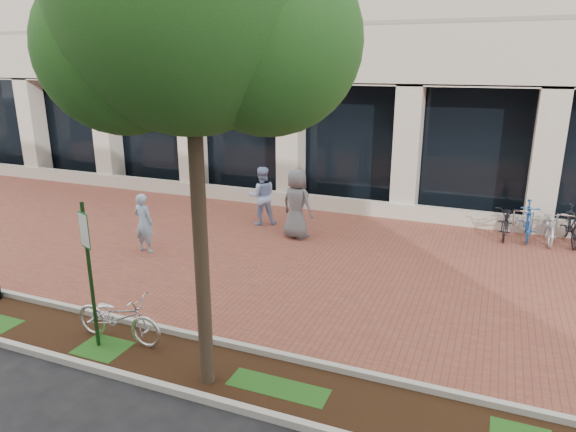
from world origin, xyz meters
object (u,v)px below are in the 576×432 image
at_px(locked_bicycle, 118,317).
at_px(bike_rack_cluster, 549,224).
at_px(street_tree, 194,17).
at_px(parking_sign, 88,259).
at_px(pedestrian_mid, 262,196).
at_px(pedestrian_left, 144,223).
at_px(pedestrian_right, 297,204).

relative_size(locked_bicycle, bike_rack_cluster, 0.59).
bearing_deg(street_tree, parking_sign, 176.79).
xyz_separation_m(locked_bicycle, pedestrian_mid, (-0.58, 7.33, 0.44)).
relative_size(pedestrian_left, pedestrian_mid, 0.88).
relative_size(locked_bicycle, pedestrian_mid, 0.99).
height_order(parking_sign, pedestrian_mid, parking_sign).
bearing_deg(pedestrian_right, bike_rack_cluster, -143.44).
bearing_deg(pedestrian_mid, pedestrian_right, 121.88).
relative_size(pedestrian_mid, bike_rack_cluster, 0.60).
xyz_separation_m(parking_sign, pedestrian_right, (1.12, 6.88, -0.68)).
xyz_separation_m(parking_sign, locked_bicycle, (0.23, 0.32, -1.21)).
distance_m(street_tree, locked_bicycle, 5.43).
xyz_separation_m(locked_bicycle, bike_rack_cluster, (7.57, 8.95, 0.03)).
relative_size(parking_sign, pedestrian_mid, 1.47).
relative_size(street_tree, pedestrian_mid, 4.06).
height_order(pedestrian_right, bike_rack_cluster, pedestrian_right).
distance_m(street_tree, bike_rack_cluster, 11.91).
relative_size(pedestrian_left, pedestrian_right, 0.79).
bearing_deg(bike_rack_cluster, locked_bicycle, -133.27).
xyz_separation_m(pedestrian_left, pedestrian_mid, (1.85, 3.37, 0.11)).
bearing_deg(street_tree, pedestrian_left, 136.19).
xyz_separation_m(parking_sign, street_tree, (2.41, -0.14, 3.74)).
distance_m(pedestrian_mid, pedestrian_right, 1.66).
distance_m(pedestrian_mid, bike_rack_cluster, 8.32).
xyz_separation_m(street_tree, locked_bicycle, (-2.17, 0.46, -4.95)).
bearing_deg(pedestrian_left, street_tree, 139.84).
distance_m(pedestrian_left, bike_rack_cluster, 11.18).
bearing_deg(pedestrian_mid, locked_bicycle, 64.28).
height_order(street_tree, locked_bicycle, street_tree).
bearing_deg(locked_bicycle, street_tree, -102.54).
bearing_deg(locked_bicycle, pedestrian_mid, 3.80).
bearing_deg(street_tree, pedestrian_mid, 109.46).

